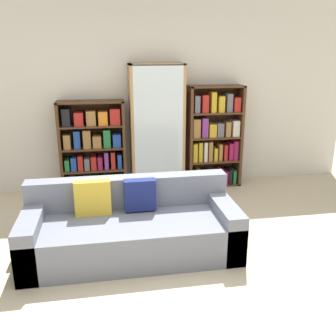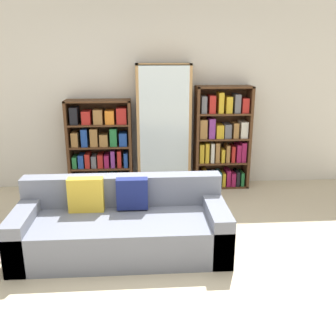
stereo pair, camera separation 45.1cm
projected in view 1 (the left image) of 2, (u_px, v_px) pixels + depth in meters
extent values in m
plane|color=beige|center=(176.00, 271.00, 3.53)|extent=(16.00, 16.00, 0.00)
cube|color=beige|center=(144.00, 96.00, 5.45)|extent=(6.32, 0.06, 2.70)
cube|color=slate|center=(132.00, 236.00, 3.77)|extent=(2.11, 0.88, 0.39)
cube|color=slate|center=(128.00, 191.00, 3.98)|extent=(2.11, 0.20, 0.33)
cube|color=slate|center=(33.00, 239.00, 3.59)|extent=(0.20, 0.88, 0.51)
cube|color=slate|center=(223.00, 224.00, 3.91)|extent=(0.20, 0.88, 0.51)
cube|color=gold|center=(93.00, 198.00, 3.77)|extent=(0.36, 0.12, 0.36)
cube|color=navy|center=(140.00, 195.00, 3.84)|extent=(0.32, 0.12, 0.32)
cube|color=#4C2D19|center=(61.00, 149.00, 5.26)|extent=(0.04, 0.32, 1.32)
cube|color=#4C2D19|center=(124.00, 146.00, 5.40)|extent=(0.04, 0.32, 1.32)
cube|color=#4C2D19|center=(90.00, 102.00, 5.13)|extent=(0.92, 0.32, 0.02)
cube|color=#4C2D19|center=(95.00, 190.00, 5.52)|extent=(0.92, 0.32, 0.02)
cube|color=#4C2D19|center=(93.00, 145.00, 5.47)|extent=(0.92, 0.01, 1.32)
cube|color=#4C2D19|center=(94.00, 169.00, 5.42)|extent=(0.84, 0.32, 0.02)
cube|color=#4C2D19|center=(93.00, 148.00, 5.33)|extent=(0.84, 0.32, 0.02)
cube|color=#4C2D19|center=(91.00, 126.00, 5.23)|extent=(0.84, 0.32, 0.02)
cube|color=beige|center=(72.00, 184.00, 5.42)|extent=(0.15, 0.24, 0.21)
cube|color=teal|center=(84.00, 185.00, 5.46)|extent=(0.10, 0.24, 0.16)
cube|color=teal|center=(95.00, 183.00, 5.48)|extent=(0.13, 0.24, 0.22)
cube|color=teal|center=(106.00, 182.00, 5.50)|extent=(0.10, 0.24, 0.23)
cube|color=#5B5B60|center=(118.00, 181.00, 5.53)|extent=(0.12, 0.24, 0.24)
cube|color=#237038|center=(68.00, 164.00, 5.33)|extent=(0.06, 0.24, 0.17)
cube|color=#1E4293|center=(74.00, 163.00, 5.34)|extent=(0.08, 0.24, 0.19)
cube|color=#AD231E|center=(81.00, 162.00, 5.35)|extent=(0.07, 0.24, 0.21)
cube|color=#5B5B60|center=(87.00, 163.00, 5.37)|extent=(0.07, 0.24, 0.17)
cube|color=#AD231E|center=(94.00, 162.00, 5.38)|extent=(0.08, 0.24, 0.19)
cube|color=#8E1947|center=(100.00, 162.00, 5.40)|extent=(0.07, 0.24, 0.19)
cube|color=#7A3384|center=(106.00, 159.00, 5.40)|extent=(0.06, 0.24, 0.25)
cube|color=#AD231E|center=(113.00, 159.00, 5.42)|extent=(0.06, 0.24, 0.25)
cube|color=#1E4293|center=(119.00, 160.00, 5.44)|extent=(0.05, 0.24, 0.21)
cube|color=olive|center=(67.00, 141.00, 5.23)|extent=(0.09, 0.24, 0.20)
cube|color=#1E4293|center=(77.00, 139.00, 5.24)|extent=(0.09, 0.24, 0.25)
cube|color=olive|center=(87.00, 138.00, 5.26)|extent=(0.10, 0.24, 0.26)
cube|color=olive|center=(97.00, 141.00, 5.30)|extent=(0.12, 0.24, 0.17)
cube|color=#237038|center=(107.00, 138.00, 5.31)|extent=(0.10, 0.24, 0.25)
cube|color=#1E4293|center=(117.00, 140.00, 5.34)|extent=(0.11, 0.24, 0.19)
cube|color=black|center=(66.00, 117.00, 5.13)|extent=(0.11, 0.24, 0.24)
cube|color=#AD231E|center=(79.00, 119.00, 5.16)|extent=(0.12, 0.24, 0.19)
cube|color=olive|center=(91.00, 118.00, 5.19)|extent=(0.13, 0.24, 0.20)
cube|color=orange|center=(103.00, 118.00, 5.22)|extent=(0.12, 0.24, 0.19)
cube|color=#AD231E|center=(115.00, 116.00, 5.24)|extent=(0.14, 0.24, 0.22)
cube|color=#AD7F4C|center=(132.00, 130.00, 5.33)|extent=(0.04, 0.36, 1.82)
cube|color=#AD7F4C|center=(182.00, 128.00, 5.45)|extent=(0.04, 0.36, 1.82)
cube|color=#AD7F4C|center=(156.00, 64.00, 5.12)|extent=(0.77, 0.36, 0.02)
cube|color=#AD7F4C|center=(158.00, 187.00, 5.65)|extent=(0.77, 0.36, 0.02)
cube|color=#AD7F4C|center=(155.00, 126.00, 5.55)|extent=(0.77, 0.01, 1.82)
cube|color=silver|center=(159.00, 131.00, 5.22)|extent=(0.69, 0.01, 1.80)
cube|color=#AD7F4C|center=(157.00, 164.00, 5.55)|extent=(0.69, 0.32, 0.02)
cube|color=#AD7F4C|center=(157.00, 141.00, 5.44)|extent=(0.69, 0.32, 0.02)
cube|color=#AD7F4C|center=(157.00, 116.00, 5.33)|extent=(0.69, 0.32, 0.02)
cube|color=#AD7F4C|center=(157.00, 91.00, 5.23)|extent=(0.69, 0.32, 0.02)
cylinder|color=silver|center=(143.00, 184.00, 5.61)|extent=(0.01, 0.01, 0.08)
cone|color=silver|center=(143.00, 179.00, 5.58)|extent=(0.09, 0.09, 0.10)
cylinder|color=silver|center=(157.00, 184.00, 5.64)|extent=(0.01, 0.01, 0.08)
cone|color=silver|center=(157.00, 178.00, 5.62)|extent=(0.09, 0.09, 0.10)
cylinder|color=silver|center=(172.00, 183.00, 5.66)|extent=(0.01, 0.01, 0.08)
cone|color=silver|center=(172.00, 178.00, 5.63)|extent=(0.09, 0.09, 0.10)
cylinder|color=silver|center=(139.00, 161.00, 5.50)|extent=(0.01, 0.01, 0.08)
cone|color=silver|center=(139.00, 155.00, 5.47)|extent=(0.08, 0.08, 0.10)
cylinder|color=silver|center=(146.00, 161.00, 5.51)|extent=(0.01, 0.01, 0.08)
cone|color=silver|center=(146.00, 155.00, 5.48)|extent=(0.08, 0.08, 0.10)
cylinder|color=silver|center=(154.00, 161.00, 5.51)|extent=(0.01, 0.01, 0.08)
cone|color=silver|center=(154.00, 155.00, 5.48)|extent=(0.08, 0.08, 0.10)
cylinder|color=silver|center=(161.00, 160.00, 5.55)|extent=(0.01, 0.01, 0.08)
cone|color=silver|center=(161.00, 154.00, 5.52)|extent=(0.08, 0.08, 0.10)
cylinder|color=silver|center=(168.00, 160.00, 5.56)|extent=(0.01, 0.01, 0.08)
cone|color=silver|center=(168.00, 154.00, 5.53)|extent=(0.08, 0.08, 0.10)
cylinder|color=silver|center=(175.00, 160.00, 5.57)|extent=(0.01, 0.01, 0.08)
cone|color=silver|center=(175.00, 154.00, 5.54)|extent=(0.08, 0.08, 0.10)
cylinder|color=silver|center=(139.00, 138.00, 5.40)|extent=(0.01, 0.01, 0.07)
cone|color=silver|center=(139.00, 132.00, 5.38)|extent=(0.09, 0.09, 0.09)
cylinder|color=silver|center=(148.00, 138.00, 5.39)|extent=(0.01, 0.01, 0.07)
cone|color=silver|center=(148.00, 133.00, 5.37)|extent=(0.09, 0.09, 0.09)
cylinder|color=silver|center=(157.00, 137.00, 5.44)|extent=(0.01, 0.01, 0.07)
cone|color=silver|center=(157.00, 132.00, 5.41)|extent=(0.09, 0.09, 0.09)
cylinder|color=silver|center=(166.00, 137.00, 5.43)|extent=(0.01, 0.01, 0.07)
cone|color=silver|center=(166.00, 132.00, 5.41)|extent=(0.09, 0.09, 0.09)
cylinder|color=silver|center=(175.00, 137.00, 5.47)|extent=(0.01, 0.01, 0.07)
cone|color=silver|center=(175.00, 131.00, 5.44)|extent=(0.09, 0.09, 0.09)
cylinder|color=silver|center=(140.00, 113.00, 5.29)|extent=(0.01, 0.01, 0.08)
cone|color=silver|center=(140.00, 107.00, 5.26)|extent=(0.09, 0.09, 0.09)
cylinder|color=silver|center=(151.00, 113.00, 5.29)|extent=(0.01, 0.01, 0.08)
cone|color=silver|center=(151.00, 107.00, 5.26)|extent=(0.09, 0.09, 0.09)
cylinder|color=silver|center=(163.00, 113.00, 5.31)|extent=(0.01, 0.01, 0.08)
cone|color=silver|center=(163.00, 107.00, 5.29)|extent=(0.09, 0.09, 0.09)
cylinder|color=silver|center=(174.00, 112.00, 5.36)|extent=(0.01, 0.01, 0.08)
cone|color=silver|center=(174.00, 106.00, 5.34)|extent=(0.09, 0.09, 0.09)
cylinder|color=silver|center=(141.00, 88.00, 5.18)|extent=(0.01, 0.01, 0.08)
cone|color=silver|center=(141.00, 81.00, 5.15)|extent=(0.09, 0.09, 0.09)
cylinder|color=silver|center=(157.00, 88.00, 5.20)|extent=(0.01, 0.01, 0.08)
cone|color=silver|center=(157.00, 81.00, 5.18)|extent=(0.09, 0.09, 0.09)
cylinder|color=silver|center=(172.00, 87.00, 5.26)|extent=(0.01, 0.01, 0.08)
cone|color=silver|center=(172.00, 81.00, 5.24)|extent=(0.09, 0.09, 0.09)
cube|color=#4C2D19|center=(189.00, 138.00, 5.53)|extent=(0.04, 0.32, 1.51)
cube|color=#4C2D19|center=(239.00, 136.00, 5.66)|extent=(0.04, 0.32, 1.51)
cube|color=#4C2D19|center=(216.00, 86.00, 5.37)|extent=(0.81, 0.32, 0.02)
cube|color=#4C2D19|center=(212.00, 183.00, 5.82)|extent=(0.81, 0.32, 0.02)
cube|color=#4C2D19|center=(211.00, 135.00, 5.74)|extent=(0.81, 0.01, 1.51)
cube|color=#4C2D19|center=(213.00, 160.00, 5.70)|extent=(0.73, 0.32, 0.02)
cube|color=#4C2D19|center=(214.00, 137.00, 5.59)|extent=(0.73, 0.32, 0.02)
cube|color=#4C2D19|center=(215.00, 112.00, 5.48)|extent=(0.73, 0.32, 0.02)
cube|color=#8E1947|center=(193.00, 178.00, 5.72)|extent=(0.06, 0.24, 0.20)
cube|color=gold|center=(197.00, 176.00, 5.72)|extent=(0.05, 0.24, 0.26)
cube|color=#1E4293|center=(202.00, 177.00, 5.74)|extent=(0.06, 0.24, 0.21)
cube|color=#5B5B60|center=(206.00, 177.00, 5.75)|extent=(0.06, 0.24, 0.21)
cube|color=teal|center=(211.00, 176.00, 5.76)|extent=(0.06, 0.24, 0.22)
cube|color=gold|center=(215.00, 176.00, 5.78)|extent=(0.05, 0.24, 0.20)
cube|color=#8E1947|center=(219.00, 175.00, 5.78)|extent=(0.06, 0.24, 0.25)
cube|color=#8E1947|center=(224.00, 176.00, 5.80)|extent=(0.06, 0.24, 0.20)
cube|color=black|center=(228.00, 175.00, 5.81)|extent=(0.05, 0.24, 0.22)
cube|color=#237038|center=(232.00, 175.00, 5.82)|extent=(0.05, 0.24, 0.21)
cube|color=gold|center=(194.00, 152.00, 5.60)|extent=(0.06, 0.24, 0.28)
cube|color=gold|center=(199.00, 151.00, 5.61)|extent=(0.05, 0.24, 0.29)
cube|color=beige|center=(204.00, 151.00, 5.62)|extent=(0.05, 0.24, 0.29)
cube|color=olive|center=(209.00, 150.00, 5.63)|extent=(0.06, 0.24, 0.30)
cube|color=gold|center=(214.00, 153.00, 5.66)|extent=(0.05, 0.24, 0.20)
cube|color=olive|center=(219.00, 151.00, 5.66)|extent=(0.05, 0.24, 0.26)
cube|color=#AD231E|center=(224.00, 151.00, 5.68)|extent=(0.05, 0.24, 0.24)
cube|color=#8E1947|center=(229.00, 151.00, 5.69)|extent=(0.06, 0.24, 0.26)
cube|color=#8E1947|center=(234.00, 149.00, 5.70)|extent=(0.07, 0.24, 0.29)
cube|color=olive|center=(195.00, 128.00, 5.49)|extent=(0.11, 0.24, 0.28)
cube|color=#7A3384|center=(203.00, 127.00, 5.51)|extent=(0.09, 0.24, 0.29)
cube|color=gold|center=(211.00, 130.00, 5.54)|extent=(0.11, 0.24, 0.20)
cube|color=#5B5B60|center=(219.00, 129.00, 5.56)|extent=(0.10, 0.24, 0.20)
cube|color=olive|center=(226.00, 128.00, 5.58)|extent=(0.07, 0.24, 0.22)
cube|color=beige|center=(234.00, 128.00, 5.59)|extent=(0.10, 0.24, 0.24)
cube|color=#5B5B60|center=(196.00, 104.00, 5.39)|extent=(0.08, 0.24, 0.24)
cube|color=#AD231E|center=(204.00, 103.00, 5.40)|extent=(0.09, 0.24, 0.25)
cube|color=gold|center=(212.00, 102.00, 5.42)|extent=(0.07, 0.24, 0.29)
cube|color=gold|center=(220.00, 104.00, 5.45)|extent=(0.09, 0.24, 0.23)
cube|color=#5B5B60|center=(228.00, 102.00, 5.46)|extent=(0.08, 0.24, 0.27)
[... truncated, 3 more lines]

